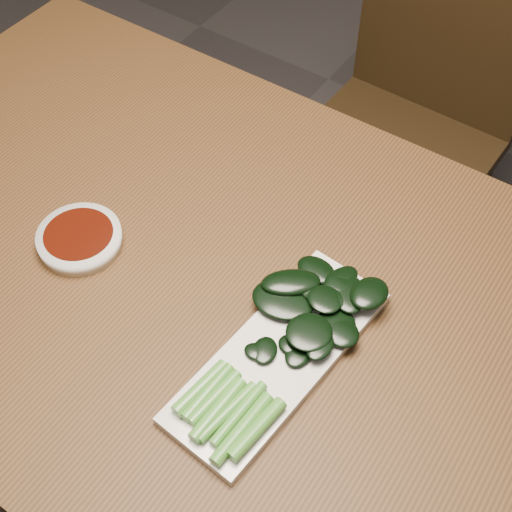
# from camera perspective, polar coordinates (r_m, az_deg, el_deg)

# --- Properties ---
(ground) EXTENTS (6.00, 6.00, 0.00)m
(ground) POSITION_cam_1_polar(r_m,az_deg,el_deg) (1.66, -1.45, -17.45)
(ground) COLOR #312E2E
(ground) RESTS_ON ground
(table) EXTENTS (1.40, 0.80, 0.75)m
(table) POSITION_cam_1_polar(r_m,az_deg,el_deg) (1.06, -2.18, -4.29)
(table) COLOR #422912
(table) RESTS_ON ground
(chair_far) EXTENTS (0.42, 0.42, 0.89)m
(chair_far) POSITION_cam_1_polar(r_m,az_deg,el_deg) (1.67, 12.24, 10.67)
(chair_far) COLOR black
(chair_far) RESTS_ON ground
(sauce_bowl) EXTENTS (0.12, 0.12, 0.02)m
(sauce_bowl) POSITION_cam_1_polar(r_m,az_deg,el_deg) (1.06, -13.93, 1.35)
(sauce_bowl) COLOR silver
(sauce_bowl) RESTS_ON table
(serving_plate) EXTENTS (0.15, 0.34, 0.01)m
(serving_plate) POSITION_cam_1_polar(r_m,az_deg,el_deg) (0.92, 1.83, -7.98)
(serving_plate) COLOR silver
(serving_plate) RESTS_ON table
(gai_lan) EXTENTS (0.17, 0.33, 0.03)m
(gai_lan) POSITION_cam_1_polar(r_m,az_deg,el_deg) (0.92, 2.84, -6.16)
(gai_lan) COLOR #47882F
(gai_lan) RESTS_ON serving_plate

